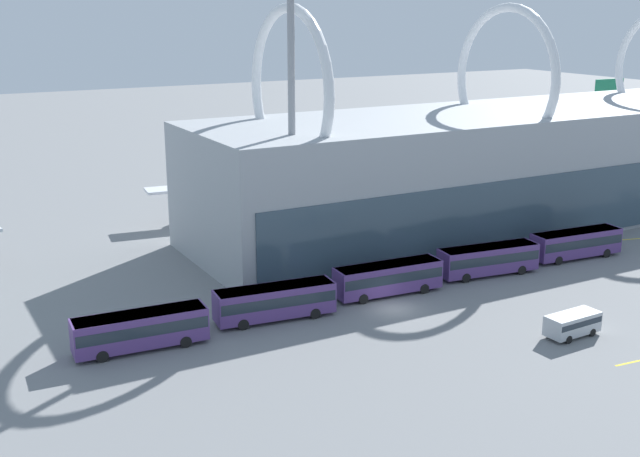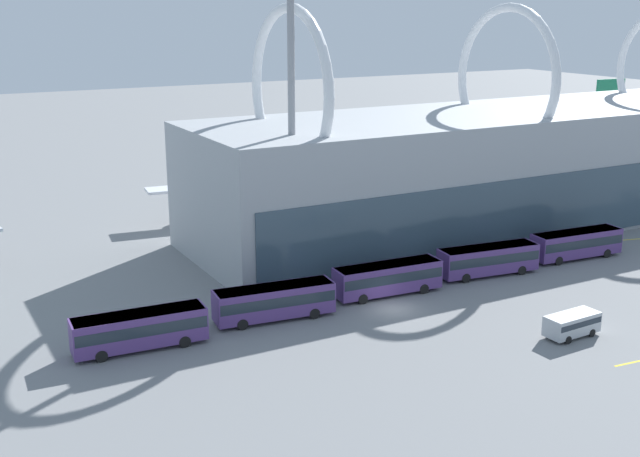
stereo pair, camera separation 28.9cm
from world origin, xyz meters
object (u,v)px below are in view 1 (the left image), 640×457
at_px(shuttle_bus_1, 275,300).
at_px(service_van_foreground, 572,323).
at_px(airliner_parked_remote, 542,140).
at_px(shuttle_bus_3, 488,258).
at_px(shuttle_bus_2, 388,277).
at_px(airliner_at_gate_far, 259,175).
at_px(shuttle_bus_0, 140,328).
at_px(shuttle_bus_4, 576,242).
at_px(floodlight_mast, 291,76).

distance_m(shuttle_bus_1, service_van_foreground, 26.13).
height_order(airliner_parked_remote, shuttle_bus_3, airliner_parked_remote).
bearing_deg(service_van_foreground, shuttle_bus_2, 114.08).
bearing_deg(airliner_at_gate_far, shuttle_bus_0, 150.08).
distance_m(shuttle_bus_2, shuttle_bus_4, 25.17).
bearing_deg(shuttle_bus_4, shuttle_bus_3, -176.03).
distance_m(shuttle_bus_3, shuttle_bus_4, 12.58).
bearing_deg(shuttle_bus_3, service_van_foreground, -97.98).
height_order(shuttle_bus_1, floodlight_mast, floodlight_mast).
xyz_separation_m(shuttle_bus_3, service_van_foreground, (-4.38, -16.22, -0.65)).
bearing_deg(service_van_foreground, floodlight_mast, 112.81).
bearing_deg(shuttle_bus_1, airliner_at_gate_far, 73.60).
distance_m(airliner_at_gate_far, shuttle_bus_4, 42.50).
bearing_deg(shuttle_bus_0, airliner_at_gate_far, 56.67).
bearing_deg(shuttle_bus_3, airliner_at_gate_far, 113.08).
distance_m(shuttle_bus_1, shuttle_bus_4, 37.75).
bearing_deg(airliner_at_gate_far, shuttle_bus_1, 164.52).
xyz_separation_m(shuttle_bus_2, shuttle_bus_4, (25.17, -0.26, 0.00)).
bearing_deg(airliner_at_gate_far, service_van_foreground, -166.47).
xyz_separation_m(shuttle_bus_0, shuttle_bus_2, (25.17, 1.02, 0.00)).
relative_size(airliner_at_gate_far, service_van_foreground, 6.52).
relative_size(airliner_at_gate_far, shuttle_bus_1, 2.99).
relative_size(shuttle_bus_3, service_van_foreground, 2.18).
height_order(shuttle_bus_0, shuttle_bus_1, same).
distance_m(airliner_parked_remote, shuttle_bus_3, 58.58).
bearing_deg(floodlight_mast, shuttle_bus_4, -20.75).
relative_size(shuttle_bus_3, shuttle_bus_4, 1.01).
bearing_deg(airliner_parked_remote, shuttle_bus_2, 37.17).
height_order(shuttle_bus_0, shuttle_bus_2, same).
relative_size(shuttle_bus_4, service_van_foreground, 2.17).
relative_size(shuttle_bus_1, floodlight_mast, 0.35).
relative_size(shuttle_bus_0, shuttle_bus_1, 0.99).
bearing_deg(floodlight_mast, airliner_at_gate_far, 73.44).
bearing_deg(shuttle_bus_4, shuttle_bus_2, -175.84).
xyz_separation_m(shuttle_bus_0, service_van_foreground, (33.37, -15.29, -0.65)).
bearing_deg(floodlight_mast, service_van_foreground, -64.58).
height_order(airliner_at_gate_far, shuttle_bus_0, airliner_at_gate_far).
bearing_deg(airliner_parked_remote, airliner_at_gate_far, 6.10).
bearing_deg(shuttle_bus_4, shuttle_bus_0, -174.38).
xyz_separation_m(shuttle_bus_4, service_van_foreground, (-16.96, -16.05, -0.65)).
bearing_deg(shuttle_bus_0, service_van_foreground, -20.86).
bearing_deg(service_van_foreground, shuttle_bus_4, 40.80).
height_order(airliner_parked_remote, shuttle_bus_4, airliner_parked_remote).
height_order(shuttle_bus_4, floodlight_mast, floodlight_mast).
bearing_deg(shuttle_bus_2, shuttle_bus_0, -173.80).
relative_size(airliner_at_gate_far, shuttle_bus_2, 3.01).
bearing_deg(floodlight_mast, airliner_parked_remote, 23.88).
bearing_deg(airliner_parked_remote, shuttle_bus_4, 53.88).
distance_m(shuttle_bus_3, floodlight_mast, 28.02).
bearing_deg(shuttle_bus_1, floodlight_mast, 62.44).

